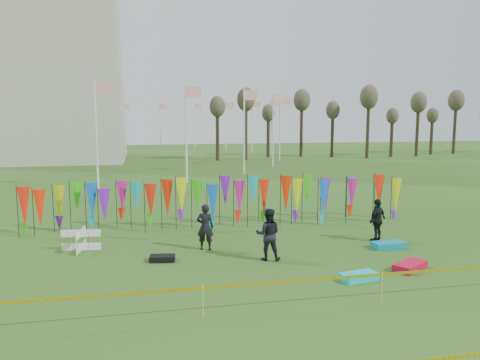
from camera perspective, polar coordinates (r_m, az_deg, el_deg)
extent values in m
plane|color=#214914|center=(15.63, 2.30, -11.94)|extent=(160.00, 160.00, 0.00)
cylinder|color=silver|center=(64.74, 3.80, 6.47)|extent=(0.16, 0.16, 8.00)
plane|color=red|center=(64.92, 4.34, 9.38)|extent=(1.40, 0.00, 1.40)
cylinder|color=silver|center=(71.50, 1.46, 6.59)|extent=(0.16, 0.16, 8.00)
plane|color=red|center=(71.67, 1.95, 9.23)|extent=(1.40, 0.00, 1.40)
cylinder|color=silver|center=(77.53, -1.74, 6.66)|extent=(0.16, 0.16, 8.00)
plane|color=red|center=(77.66, -1.30, 9.10)|extent=(1.40, 0.00, 1.40)
cylinder|color=silver|center=(82.62, -5.52, 6.69)|extent=(0.16, 0.16, 8.00)
plane|color=red|center=(82.71, -5.13, 8.98)|extent=(1.40, 0.00, 1.40)
cylinder|color=silver|center=(86.60, -9.70, 6.65)|extent=(0.16, 0.16, 8.00)
plane|color=red|center=(86.64, -9.35, 8.84)|extent=(1.40, 0.00, 1.40)
cylinder|color=silver|center=(89.37, -14.14, 6.56)|extent=(0.16, 0.16, 8.00)
plane|color=red|center=(89.37, -13.82, 8.69)|extent=(1.40, 0.00, 1.40)
cylinder|color=silver|center=(90.86, -18.72, 6.40)|extent=(0.16, 0.16, 8.00)
plane|color=red|center=(90.81, -18.42, 8.50)|extent=(1.40, 0.00, 1.40)
cylinder|color=silver|center=(91.03, -23.34, 6.19)|extent=(0.16, 0.16, 8.00)
plane|color=red|center=(90.93, -23.08, 8.28)|extent=(1.40, 0.00, 1.40)
cylinder|color=silver|center=(35.37, -17.13, 5.26)|extent=(0.16, 0.16, 8.00)
plane|color=red|center=(35.37, -16.35, 10.64)|extent=(1.40, 0.00, 1.40)
cylinder|color=silver|center=(38.21, -6.58, 5.69)|extent=(0.16, 0.16, 8.00)
plane|color=red|center=(38.31, -5.74, 10.65)|extent=(1.40, 0.00, 1.40)
cylinder|color=silver|center=(43.53, 0.51, 5.97)|extent=(0.16, 0.16, 8.00)
plane|color=red|center=(43.69, 1.30, 10.30)|extent=(1.40, 0.00, 1.40)
cylinder|color=silver|center=(50.25, 4.05, 6.16)|extent=(0.16, 0.16, 8.00)
plane|color=red|center=(50.45, 4.75, 9.91)|extent=(1.40, 0.00, 1.40)
cylinder|color=silver|center=(57.52, 4.86, 6.33)|extent=(0.16, 0.16, 8.00)
plane|color=red|center=(57.72, 5.48, 9.60)|extent=(1.40, 0.00, 1.40)
cylinder|color=black|center=(22.80, -25.40, -3.42)|extent=(0.03, 0.03, 2.32)
cone|color=red|center=(22.69, -24.75, -2.71)|extent=(0.64, 0.64, 1.60)
cylinder|color=black|center=(22.65, -23.70, -3.39)|extent=(0.03, 0.03, 2.32)
cone|color=#FC2807|center=(22.54, -23.04, -2.68)|extent=(0.64, 0.64, 1.60)
cylinder|color=black|center=(22.52, -21.97, -3.36)|extent=(0.03, 0.03, 2.32)
cone|color=#C5D60A|center=(22.42, -21.30, -2.64)|extent=(0.64, 0.64, 1.60)
cylinder|color=black|center=(22.41, -20.22, -3.33)|extent=(0.03, 0.03, 2.32)
cone|color=green|center=(22.32, -19.54, -2.61)|extent=(0.64, 0.64, 1.60)
cylinder|color=black|center=(22.32, -18.46, -3.29)|extent=(0.03, 0.03, 2.32)
cone|color=blue|center=(22.24, -17.77, -2.57)|extent=(0.64, 0.64, 1.60)
cylinder|color=black|center=(22.25, -16.69, -3.26)|extent=(0.03, 0.03, 2.32)
cone|color=purple|center=(22.18, -15.99, -2.52)|extent=(0.64, 0.64, 1.60)
cylinder|color=black|center=(22.20, -14.90, -3.21)|extent=(0.03, 0.03, 2.32)
cone|color=#C4157F|center=(22.14, -14.20, -2.48)|extent=(0.64, 0.64, 1.60)
cylinder|color=black|center=(22.18, -13.12, -3.17)|extent=(0.03, 0.03, 2.32)
cone|color=#0CA6B7|center=(22.12, -12.41, -2.43)|extent=(0.64, 0.64, 1.60)
cylinder|color=black|center=(22.17, -11.32, -3.12)|extent=(0.03, 0.03, 2.32)
cone|color=red|center=(22.13, -10.62, -2.38)|extent=(0.64, 0.64, 1.60)
cylinder|color=black|center=(22.19, -9.53, -3.07)|extent=(0.03, 0.03, 2.32)
cone|color=#FC2807|center=(22.15, -8.83, -2.33)|extent=(0.64, 0.64, 1.60)
cylinder|color=black|center=(22.23, -7.75, -3.01)|extent=(0.03, 0.03, 2.32)
cone|color=#C5D60A|center=(22.20, -7.04, -2.28)|extent=(0.64, 0.64, 1.60)
cylinder|color=black|center=(22.29, -5.97, -2.95)|extent=(0.03, 0.03, 2.32)
cone|color=green|center=(22.27, -5.27, -2.22)|extent=(0.64, 0.64, 1.60)
cylinder|color=black|center=(22.37, -4.21, -2.90)|extent=(0.03, 0.03, 2.32)
cone|color=blue|center=(22.36, -3.50, -2.16)|extent=(0.64, 0.64, 1.60)
cylinder|color=black|center=(22.47, -2.46, -2.83)|extent=(0.03, 0.03, 2.32)
cone|color=purple|center=(22.47, -1.76, -2.10)|extent=(0.64, 0.64, 1.60)
cylinder|color=black|center=(22.60, -0.72, -2.77)|extent=(0.03, 0.03, 2.32)
cone|color=#C4157F|center=(22.60, -0.03, -2.04)|extent=(0.64, 0.64, 1.60)
cylinder|color=black|center=(22.74, 0.99, -2.70)|extent=(0.03, 0.03, 2.32)
cone|color=#0CA6B7|center=(22.76, 1.68, -1.98)|extent=(0.64, 0.64, 1.60)
cylinder|color=black|center=(22.90, 2.68, -2.64)|extent=(0.03, 0.03, 2.32)
cone|color=red|center=(22.93, 3.36, -1.92)|extent=(0.64, 0.64, 1.60)
cylinder|color=black|center=(23.09, 4.34, -2.57)|extent=(0.03, 0.03, 2.32)
cone|color=#FC2807|center=(23.12, 5.01, -1.85)|extent=(0.64, 0.64, 1.60)
cylinder|color=black|center=(23.29, 5.98, -2.50)|extent=(0.03, 0.03, 2.32)
cone|color=#C5D60A|center=(23.33, 6.64, -1.79)|extent=(0.64, 0.64, 1.60)
cylinder|color=black|center=(23.51, 7.58, -2.43)|extent=(0.03, 0.03, 2.32)
cone|color=green|center=(23.56, 8.24, -1.73)|extent=(0.64, 0.64, 1.60)
cylinder|color=black|center=(23.75, 9.16, -2.36)|extent=(0.03, 0.03, 2.32)
cone|color=blue|center=(23.81, 9.80, -1.66)|extent=(0.64, 0.64, 1.60)
cylinder|color=black|center=(24.01, 10.70, -2.29)|extent=(0.03, 0.03, 2.32)
cone|color=purple|center=(24.07, 11.33, -1.60)|extent=(0.64, 0.64, 1.60)
cylinder|color=black|center=(24.28, 12.21, -2.22)|extent=(0.03, 0.03, 2.32)
cone|color=#C4157F|center=(24.35, 12.83, -1.54)|extent=(0.64, 0.64, 1.60)
cylinder|color=black|center=(24.57, 13.68, -2.15)|extent=(0.03, 0.03, 2.32)
cone|color=#0CA6B7|center=(24.65, 14.29, -1.47)|extent=(0.64, 0.64, 1.60)
cylinder|color=black|center=(24.88, 15.12, -2.08)|extent=(0.03, 0.03, 2.32)
cone|color=red|center=(24.96, 15.71, -1.41)|extent=(0.64, 0.64, 1.60)
cylinder|color=black|center=(25.20, 16.52, -2.01)|extent=(0.03, 0.03, 2.32)
cone|color=#FC2807|center=(25.29, 17.10, -1.35)|extent=(0.64, 0.64, 1.60)
cylinder|color=black|center=(25.54, 17.89, -1.94)|extent=(0.03, 0.03, 2.32)
cone|color=#C5D60A|center=(25.64, 18.45, -1.29)|extent=(0.64, 0.64, 1.60)
cube|color=#F6E405|center=(12.97, 5.27, -12.27)|extent=(26.00, 0.01, 0.08)
cylinder|color=#CFD62F|center=(13.00, -26.86, -14.78)|extent=(0.02, 0.02, 0.90)
cylinder|color=#CFD62F|center=(12.68, -3.70, -14.51)|extent=(0.02, 0.02, 0.90)
cylinder|color=#CFD62F|center=(14.24, 17.13, -12.34)|extent=(0.02, 0.02, 0.90)
cylinder|color=#382A1C|center=(59.10, -2.65, 5.60)|extent=(0.44, 0.44, 6.40)
ellipsoid|color=#4C4233|center=(59.08, -2.67, 8.86)|extent=(1.92, 1.92, 2.56)
cylinder|color=#382A1C|center=(59.88, 1.14, 5.64)|extent=(0.44, 0.44, 6.40)
ellipsoid|color=#4C4233|center=(59.86, 1.15, 8.85)|extent=(1.92, 1.92, 2.56)
cylinder|color=#382A1C|center=(60.92, 4.83, 5.64)|extent=(0.44, 0.44, 6.40)
ellipsoid|color=#4C4233|center=(60.90, 4.86, 8.80)|extent=(1.92, 1.92, 2.56)
cylinder|color=#382A1C|center=(62.20, 8.37, 5.63)|extent=(0.44, 0.44, 6.40)
ellipsoid|color=#4C4233|center=(62.18, 8.43, 8.72)|extent=(1.92, 1.92, 2.56)
cylinder|color=#382A1C|center=(63.70, 11.76, 5.59)|extent=(0.44, 0.44, 6.40)
ellipsoid|color=#4C4233|center=(63.69, 11.84, 8.62)|extent=(1.92, 1.92, 2.56)
cylinder|color=#382A1C|center=(65.42, 14.98, 5.54)|extent=(0.44, 0.44, 6.40)
ellipsoid|color=#4C4233|center=(65.40, 15.09, 8.49)|extent=(1.92, 1.92, 2.56)
cylinder|color=#382A1C|center=(67.33, 18.03, 5.48)|extent=(0.44, 0.44, 6.40)
ellipsoid|color=#4C4233|center=(67.31, 18.15, 8.34)|extent=(1.92, 1.92, 2.56)
cylinder|color=#382A1C|center=(69.41, 20.91, 5.41)|extent=(0.44, 0.44, 6.40)
ellipsoid|color=#4C4233|center=(69.40, 21.04, 8.18)|extent=(1.92, 1.92, 2.56)
cylinder|color=#382A1C|center=(71.66, 23.60, 5.33)|extent=(0.44, 0.44, 6.40)
ellipsoid|color=#4C4233|center=(71.65, 23.75, 8.01)|extent=(1.92, 1.92, 2.56)
cylinder|color=#382A1C|center=(74.06, 26.13, 5.24)|extent=(0.44, 0.44, 6.40)
ellipsoid|color=#4C4233|center=(74.05, 26.28, 7.83)|extent=(1.92, 1.92, 2.56)
cylinder|color=red|center=(19.32, -20.07, -7.22)|extent=(0.02, 0.02, 0.87)
cylinder|color=red|center=(19.23, -17.80, -7.19)|extent=(0.02, 0.02, 0.87)
cylinder|color=red|center=(20.06, -19.77, -6.67)|extent=(0.02, 0.02, 0.87)
cylinder|color=red|center=(19.97, -17.59, -6.64)|extent=(0.02, 0.02, 0.87)
imported|color=black|center=(18.68, -4.27, -5.73)|extent=(0.78, 0.65, 1.85)
imported|color=black|center=(17.36, 3.45, -6.62)|extent=(1.06, 0.80, 1.93)
imported|color=black|center=(20.75, 16.40, -4.71)|extent=(1.23, 1.07, 1.83)
cube|color=#0ECBD2|center=(15.92, 14.29, -11.34)|extent=(1.28, 0.81, 0.24)
cube|color=red|center=(17.49, 20.03, -9.82)|extent=(1.50, 1.26, 0.25)
cube|color=black|center=(17.62, -9.45, -9.39)|extent=(0.98, 0.65, 0.21)
cube|color=#0B85A1|center=(19.99, 17.66, -7.55)|extent=(1.35, 0.69, 0.25)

